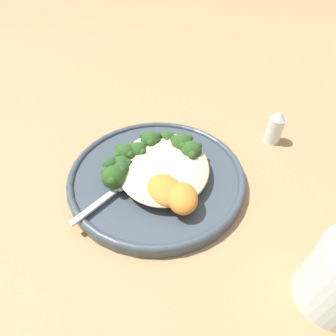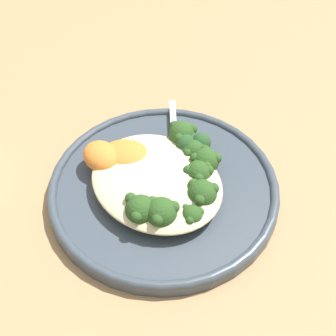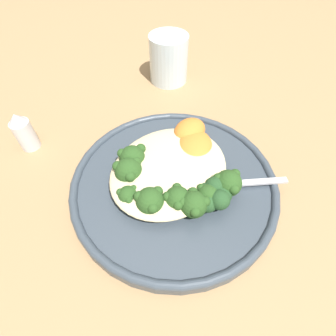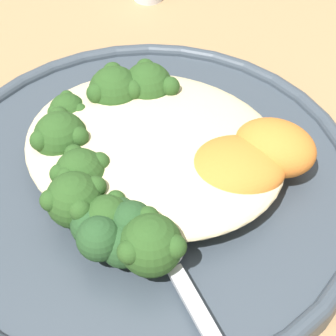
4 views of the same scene
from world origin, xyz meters
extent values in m
plane|color=#9E7A51|center=(0.00, 0.00, 0.00)|extent=(4.00, 4.00, 0.00)
cylinder|color=#38424C|center=(-0.01, 0.01, 0.01)|extent=(0.30, 0.30, 0.02)
torus|color=#38424C|center=(-0.01, 0.01, 0.02)|extent=(0.30, 0.30, 0.01)
ellipsoid|color=beige|center=(-0.01, 0.00, 0.03)|extent=(0.18, 0.15, 0.02)
ellipsoid|color=#9EBC66|center=(-0.01, -0.02, 0.03)|extent=(0.06, 0.07, 0.01)
sphere|color=#284C1E|center=(0.02, -0.05, 0.04)|extent=(0.04, 0.04, 0.04)
sphere|color=#284C1E|center=(0.02, -0.04, 0.05)|extent=(0.01, 0.01, 0.01)
sphere|color=#284C1E|center=(0.00, -0.05, 0.05)|extent=(0.01, 0.01, 0.01)
sphere|color=#284C1E|center=(0.02, -0.06, 0.05)|extent=(0.01, 0.01, 0.01)
ellipsoid|color=#9EBC66|center=(-0.01, 0.00, 0.03)|extent=(0.10, 0.08, 0.02)
sphere|color=#284C1E|center=(0.04, -0.03, 0.04)|extent=(0.04, 0.04, 0.04)
sphere|color=#284C1E|center=(0.04, -0.02, 0.05)|extent=(0.01, 0.01, 0.01)
sphere|color=#284C1E|center=(0.02, -0.03, 0.05)|extent=(0.01, 0.01, 0.01)
sphere|color=#284C1E|center=(0.04, -0.05, 0.05)|extent=(0.01, 0.01, 0.01)
ellipsoid|color=#9EBC66|center=(0.01, 0.00, 0.03)|extent=(0.11, 0.03, 0.01)
sphere|color=#284C1E|center=(0.06, -0.01, 0.04)|extent=(0.03, 0.03, 0.03)
sphere|color=#284C1E|center=(0.07, 0.00, 0.04)|extent=(0.01, 0.01, 0.01)
sphere|color=#284C1E|center=(0.05, -0.01, 0.04)|extent=(0.01, 0.01, 0.01)
sphere|color=#284C1E|center=(0.07, -0.02, 0.04)|extent=(0.01, 0.01, 0.01)
ellipsoid|color=#9EBC66|center=(0.01, 0.01, 0.03)|extent=(0.09, 0.04, 0.02)
sphere|color=#284C1E|center=(0.05, 0.02, 0.04)|extent=(0.04, 0.04, 0.04)
sphere|color=#284C1E|center=(0.06, 0.03, 0.05)|extent=(0.01, 0.01, 0.01)
sphere|color=#284C1E|center=(0.04, 0.02, 0.05)|extent=(0.01, 0.01, 0.01)
sphere|color=#284C1E|center=(0.06, 0.01, 0.05)|extent=(0.01, 0.01, 0.01)
ellipsoid|color=#9EBC66|center=(0.00, 0.02, 0.03)|extent=(0.07, 0.06, 0.02)
sphere|color=#284C1E|center=(0.02, 0.04, 0.04)|extent=(0.03, 0.03, 0.03)
sphere|color=#284C1E|center=(0.03, 0.05, 0.04)|extent=(0.01, 0.01, 0.01)
sphere|color=#284C1E|center=(0.01, 0.05, 0.04)|extent=(0.01, 0.01, 0.01)
sphere|color=#284C1E|center=(0.01, 0.03, 0.04)|extent=(0.01, 0.01, 0.01)
sphere|color=#284C1E|center=(0.03, 0.03, 0.04)|extent=(0.01, 0.01, 0.01)
ellipsoid|color=#9EBC66|center=(-0.01, 0.02, 0.03)|extent=(0.08, 0.10, 0.02)
sphere|color=#284C1E|center=(0.02, 0.06, 0.04)|extent=(0.04, 0.04, 0.04)
sphere|color=#284C1E|center=(0.03, 0.07, 0.05)|extent=(0.01, 0.01, 0.01)
sphere|color=#284C1E|center=(0.01, 0.07, 0.05)|extent=(0.01, 0.01, 0.01)
sphere|color=#284C1E|center=(0.01, 0.05, 0.05)|extent=(0.01, 0.01, 0.01)
sphere|color=#284C1E|center=(0.03, 0.05, 0.05)|extent=(0.01, 0.01, 0.01)
ellipsoid|color=#9EBC66|center=(-0.02, 0.03, 0.03)|extent=(0.04, 0.08, 0.01)
sphere|color=#284C1E|center=(-0.01, 0.07, 0.04)|extent=(0.03, 0.03, 0.03)
sphere|color=#284C1E|center=(-0.01, 0.08, 0.04)|extent=(0.01, 0.01, 0.01)
sphere|color=#284C1E|center=(-0.01, 0.06, 0.04)|extent=(0.01, 0.01, 0.01)
ellipsoid|color=#9EBC66|center=(-0.03, 0.03, 0.03)|extent=(0.03, 0.09, 0.02)
sphere|color=#284C1E|center=(-0.04, 0.08, 0.04)|extent=(0.04, 0.04, 0.04)
sphere|color=#284C1E|center=(-0.03, 0.09, 0.05)|extent=(0.01, 0.01, 0.01)
sphere|color=#284C1E|center=(-0.05, 0.08, 0.05)|extent=(0.01, 0.01, 0.01)
sphere|color=#284C1E|center=(-0.03, 0.07, 0.05)|extent=(0.01, 0.01, 0.01)
ellipsoid|color=orange|center=(-0.06, 0.00, 0.04)|extent=(0.09, 0.08, 0.03)
ellipsoid|color=orange|center=(-0.08, -0.03, 0.04)|extent=(0.06, 0.05, 0.03)
sphere|color=#234723|center=(0.00, 0.07, 0.04)|extent=(0.03, 0.03, 0.03)
sphere|color=#234723|center=(-0.01, 0.08, 0.04)|extent=(0.03, 0.03, 0.03)
sphere|color=#234723|center=(-0.02, 0.08, 0.04)|extent=(0.03, 0.03, 0.03)
sphere|color=#234723|center=(-0.02, 0.07, 0.04)|extent=(0.03, 0.03, 0.03)
sphere|color=#234723|center=(-0.01, 0.06, 0.04)|extent=(0.03, 0.03, 0.03)
cube|color=silver|center=(-0.08, 0.10, 0.02)|extent=(0.07, 0.06, 0.00)
ellipsoid|color=silver|center=(-0.04, 0.06, 0.03)|extent=(0.05, 0.05, 0.01)
cylinder|color=silver|center=(-0.21, -0.19, 0.05)|extent=(0.08, 0.08, 0.09)
cylinder|color=silver|center=(0.09, -0.22, 0.03)|extent=(0.03, 0.03, 0.05)
cone|color=#B2B2B7|center=(0.09, -0.22, 0.06)|extent=(0.03, 0.03, 0.02)
camera|label=1|loc=(-0.33, 0.01, 0.33)|focal=28.00mm
camera|label=2|loc=(0.28, -0.26, 0.48)|focal=50.00mm
camera|label=3|loc=(0.16, 0.16, 0.32)|focal=28.00mm
camera|label=4|loc=(-0.12, 0.24, 0.30)|focal=60.00mm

